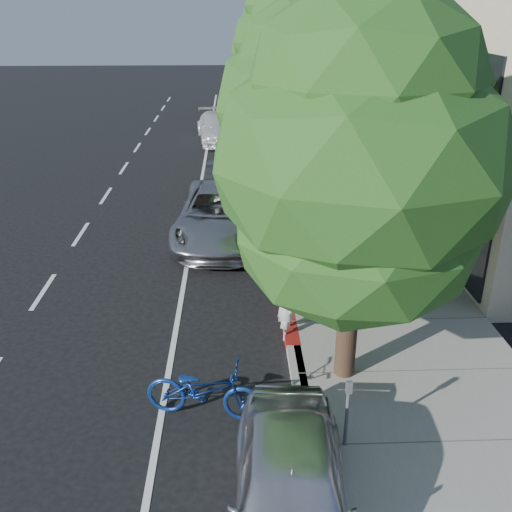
{
  "coord_description": "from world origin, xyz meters",
  "views": [
    {
      "loc": [
        -1.2,
        -11.28,
        6.85
      ],
      "look_at": [
        -0.73,
        1.02,
        1.35
      ],
      "focal_mm": 40.0,
      "sensor_mm": 36.0,
      "label": 1
    }
  ],
  "objects_px": {
    "street_tree_0": "(360,165)",
    "street_tree_5": "(265,44)",
    "street_tree_4": "(271,54)",
    "street_tree_2": "(292,64)",
    "silver_suv": "(222,214)",
    "cyclist": "(287,303)",
    "street_tree_3": "(279,45)",
    "street_tree_1": "(313,109)",
    "white_pickup": "(218,128)",
    "bicycle": "(204,390)",
    "dark_suv_far": "(235,103)",
    "dark_sedan": "(226,184)",
    "near_car_a": "(291,492)",
    "pedestrian": "(340,202)"
  },
  "relations": [
    {
      "from": "street_tree_1",
      "to": "dark_suv_far",
      "type": "bearing_deg",
      "value": 95.19
    },
    {
      "from": "pedestrian",
      "to": "white_pickup",
      "type": "bearing_deg",
      "value": -82.86
    },
    {
      "from": "silver_suv",
      "to": "cyclist",
      "type": "bearing_deg",
      "value": -71.37
    },
    {
      "from": "street_tree_1",
      "to": "silver_suv",
      "type": "bearing_deg",
      "value": 149.22
    },
    {
      "from": "street_tree_2",
      "to": "street_tree_1",
      "type": "bearing_deg",
      "value": -90.0
    },
    {
      "from": "bicycle",
      "to": "dark_sedan",
      "type": "bearing_deg",
      "value": 10.58
    },
    {
      "from": "street_tree_2",
      "to": "silver_suv",
      "type": "xyz_separation_m",
      "value": [
        -2.52,
        -4.5,
        -4.02
      ]
    },
    {
      "from": "bicycle",
      "to": "dark_suv_far",
      "type": "xyz_separation_m",
      "value": [
        0.67,
        29.4,
        0.29
      ]
    },
    {
      "from": "street_tree_2",
      "to": "street_tree_5",
      "type": "distance_m",
      "value": 18.01
    },
    {
      "from": "white_pickup",
      "to": "street_tree_5",
      "type": "bearing_deg",
      "value": 64.41
    },
    {
      "from": "dark_sedan",
      "to": "near_car_a",
      "type": "height_order",
      "value": "dark_sedan"
    },
    {
      "from": "near_car_a",
      "to": "dark_sedan",
      "type": "bearing_deg",
      "value": 97.83
    },
    {
      "from": "street_tree_0",
      "to": "street_tree_1",
      "type": "height_order",
      "value": "street_tree_0"
    },
    {
      "from": "street_tree_4",
      "to": "dark_suv_far",
      "type": "bearing_deg",
      "value": 114.82
    },
    {
      "from": "street_tree_3",
      "to": "street_tree_2",
      "type": "bearing_deg",
      "value": -90.0
    },
    {
      "from": "street_tree_4",
      "to": "near_car_a",
      "type": "bearing_deg",
      "value": -92.91
    },
    {
      "from": "dark_suv_far",
      "to": "near_car_a",
      "type": "bearing_deg",
      "value": -88.29
    },
    {
      "from": "street_tree_3",
      "to": "cyclist",
      "type": "xyz_separation_m",
      "value": [
        -0.99,
        -16.39,
        -4.25
      ]
    },
    {
      "from": "street_tree_0",
      "to": "street_tree_4",
      "type": "height_order",
      "value": "street_tree_0"
    },
    {
      "from": "street_tree_1",
      "to": "street_tree_2",
      "type": "bearing_deg",
      "value": 90.0
    },
    {
      "from": "street_tree_4",
      "to": "bicycle",
      "type": "height_order",
      "value": "street_tree_4"
    },
    {
      "from": "street_tree_5",
      "to": "bicycle",
      "type": "distance_m",
      "value": 31.35
    },
    {
      "from": "street_tree_2",
      "to": "pedestrian",
      "type": "bearing_deg",
      "value": -72.35
    },
    {
      "from": "street_tree_4",
      "to": "silver_suv",
      "type": "relative_size",
      "value": 1.2
    },
    {
      "from": "street_tree_5",
      "to": "street_tree_2",
      "type": "bearing_deg",
      "value": -90.0
    },
    {
      "from": "street_tree_1",
      "to": "bicycle",
      "type": "xyz_separation_m",
      "value": [
        -2.7,
        -7.0,
        -3.69
      ]
    },
    {
      "from": "street_tree_1",
      "to": "street_tree_5",
      "type": "distance_m",
      "value": 24.0
    },
    {
      "from": "street_tree_1",
      "to": "street_tree_2",
      "type": "xyz_separation_m",
      "value": [
        -0.0,
        6.0,
        0.58
      ]
    },
    {
      "from": "silver_suv",
      "to": "street_tree_2",
      "type": "bearing_deg",
      "value": 64.9
    },
    {
      "from": "dark_suv_far",
      "to": "street_tree_3",
      "type": "bearing_deg",
      "value": -78.36
    },
    {
      "from": "street_tree_4",
      "to": "silver_suv",
      "type": "distance_m",
      "value": 17.04
    },
    {
      "from": "bicycle",
      "to": "dark_suv_far",
      "type": "height_order",
      "value": "dark_suv_far"
    },
    {
      "from": "silver_suv",
      "to": "white_pickup",
      "type": "xyz_separation_m",
      "value": [
        -0.42,
        13.79,
        -0.07
      ]
    },
    {
      "from": "street_tree_1",
      "to": "street_tree_2",
      "type": "height_order",
      "value": "street_tree_2"
    },
    {
      "from": "silver_suv",
      "to": "near_car_a",
      "type": "distance_m",
      "value": 11.06
    },
    {
      "from": "street_tree_3",
      "to": "dark_sedan",
      "type": "xyz_separation_m",
      "value": [
        -2.42,
        -7.0,
        -4.39
      ]
    },
    {
      "from": "street_tree_0",
      "to": "street_tree_5",
      "type": "distance_m",
      "value": 30.0
    },
    {
      "from": "cyclist",
      "to": "white_pickup",
      "type": "distance_m",
      "value": 19.78
    },
    {
      "from": "bicycle",
      "to": "near_car_a",
      "type": "xyz_separation_m",
      "value": [
        1.3,
        -2.5,
        0.14
      ]
    },
    {
      "from": "street_tree_5",
      "to": "bicycle",
      "type": "xyz_separation_m",
      "value": [
        -2.7,
        -31.0,
        -3.81
      ]
    },
    {
      "from": "street_tree_1",
      "to": "cyclist",
      "type": "xyz_separation_m",
      "value": [
        -0.99,
        -4.39,
        -3.4
      ]
    },
    {
      "from": "cyclist",
      "to": "street_tree_5",
      "type": "bearing_deg",
      "value": -1.33
    },
    {
      "from": "street_tree_3",
      "to": "silver_suv",
      "type": "height_order",
      "value": "street_tree_3"
    },
    {
      "from": "street_tree_3",
      "to": "silver_suv",
      "type": "relative_size",
      "value": 1.39
    },
    {
      "from": "dark_sedan",
      "to": "white_pickup",
      "type": "relative_size",
      "value": 0.84
    },
    {
      "from": "street_tree_0",
      "to": "white_pickup",
      "type": "xyz_separation_m",
      "value": [
        -2.94,
        21.29,
        -3.61
      ]
    },
    {
      "from": "street_tree_4",
      "to": "street_tree_2",
      "type": "bearing_deg",
      "value": -90.0
    },
    {
      "from": "street_tree_4",
      "to": "cyclist",
      "type": "distance_m",
      "value": 22.67
    },
    {
      "from": "street_tree_0",
      "to": "street_tree_2",
      "type": "bearing_deg",
      "value": 90.0
    },
    {
      "from": "cyclist",
      "to": "street_tree_4",
      "type": "bearing_deg",
      "value": -1.86
    }
  ]
}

